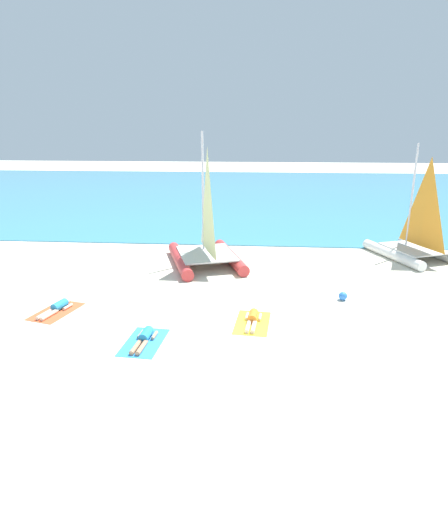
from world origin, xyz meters
The scene contains 11 objects.
ground_plane centered at (0.00, 10.00, 0.00)m, with size 120.00×120.00×0.00m, color beige.
ocean_water centered at (0.00, 30.91, 0.03)m, with size 120.00×40.00×0.05m, color teal.
sailboat_red centered at (-1.04, 7.45, 0.90)m, with size 4.28×5.34×6.07m.
sailboat_white centered at (9.00, 9.38, 0.82)m, with size 4.06×4.91×5.50m.
towel_left centered at (-5.66, 1.62, 0.01)m, with size 1.10×1.90×0.01m, color #EA5933.
sunbather_left centered at (-5.64, 1.69, 0.13)m, with size 0.77×1.55×0.30m.
towel_middle centered at (-1.99, -0.37, 0.01)m, with size 1.10×1.90×0.01m, color #338CD8.
sunbather_middle centered at (-1.99, -0.30, 0.13)m, with size 0.57×1.57×0.30m.
towel_right centered at (1.24, 1.25, 0.01)m, with size 1.10×1.90×0.01m, color yellow.
sunbather_right centered at (1.24, 1.31, 0.13)m, with size 0.58×1.57×0.30m.
beach_ball centered at (4.58, 3.51, 0.16)m, with size 0.32×0.32×0.32m, color #337FE5.
Camera 1 is at (1.36, -11.96, 6.23)m, focal length 30.55 mm.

